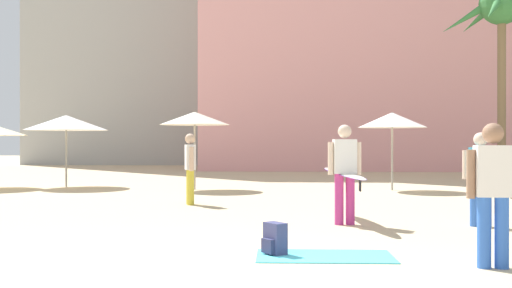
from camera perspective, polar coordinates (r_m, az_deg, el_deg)
The scene contains 12 objects.
ground at distance 6.76m, azimuth -7.59°, elevation -12.32°, with size 120.00×120.00×0.00m, color #C6B28C.
hotel_pink at distance 36.53m, azimuth 12.45°, elevation 13.24°, with size 20.76×9.61×19.50m, color pink.
palm_tree_far_left at distance 25.66m, azimuth 22.31°, elevation 11.35°, with size 4.61×4.66×7.74m.
cafe_umbrella_0 at distance 20.67m, azimuth -17.57°, elevation 1.94°, with size 2.69×2.69×2.36m.
cafe_umbrella_1 at distance 18.86m, azimuth 12.80°, elevation 2.23°, with size 2.09×2.09×2.39m.
cafe_umbrella_3 at distance 18.77m, azimuth -5.84°, elevation 2.43°, with size 2.18×2.18×2.42m.
beach_towel at distance 7.84m, azimuth 6.54°, elevation -10.52°, with size 1.74×0.91×0.01m, color #4CC6D6.
backpack at distance 7.87m, azimuth 1.77°, elevation -9.04°, with size 0.35×0.35×0.42m.
person_far_right at distance 11.01m, azimuth 20.73°, elevation -2.80°, with size 1.18×2.67×1.64m.
person_mid_left at distance 10.88m, azimuth 8.36°, elevation -2.56°, with size 0.78×2.89×1.78m.
person_mid_right at distance 7.50m, azimuth 21.57°, elevation -3.97°, with size 0.60×0.24×1.69m.
person_near_left at distance 14.20m, azimuth -6.27°, elevation -2.07°, with size 0.32×0.60×1.67m.
Camera 1 is at (1.25, -6.48, 1.46)m, focal length 42.14 mm.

